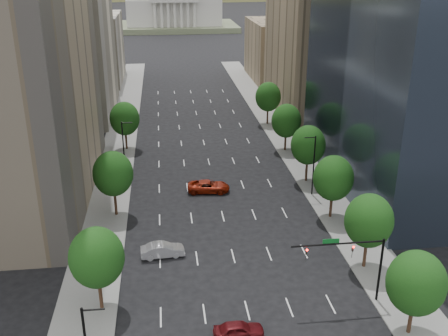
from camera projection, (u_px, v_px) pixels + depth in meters
name	position (u px, v px, depth m)	size (l,w,h in m)	color
sidewalk_left	(110.00, 190.00, 76.00)	(6.00, 200.00, 0.15)	slate
sidewalk_right	(315.00, 180.00, 79.46)	(6.00, 200.00, 0.15)	slate
midrise_cream_left	(74.00, 32.00, 108.02)	(14.00, 30.00, 35.00)	beige
filler_left	(95.00, 48.00, 141.59)	(14.00, 26.00, 18.00)	beige
parking_tan_right	(310.00, 42.00, 111.77)	(14.00, 30.00, 30.00)	#8C7759
filler_right	(276.00, 50.00, 144.77)	(14.00, 26.00, 16.00)	#8C7759
tree_right_0	(416.00, 283.00, 45.08)	(5.20, 5.20, 8.39)	#382316
tree_right_1	(369.00, 221.00, 55.07)	(5.20, 5.20, 8.75)	#382316
tree_right_2	(333.00, 178.00, 66.18)	(5.20, 5.20, 8.61)	#382316
tree_right_3	(308.00, 145.00, 77.12)	(5.20, 5.20, 8.89)	#382316
tree_right_4	(286.00, 121.00, 90.17)	(5.20, 5.20, 8.46)	#382316
tree_right_5	(268.00, 97.00, 104.80)	(5.20, 5.20, 8.75)	#382316
tree_left_0	(97.00, 258.00, 48.27)	(5.20, 5.20, 8.75)	#382316
tree_left_1	(113.00, 174.00, 66.60)	(5.20, 5.20, 8.97)	#382316
tree_left_2	(125.00, 119.00, 90.65)	(5.20, 5.20, 8.68)	#382316
streetlight_rn	(313.00, 164.00, 72.84)	(1.70, 0.20, 9.00)	black
streetlight_ln	(124.00, 148.00, 79.05)	(1.70, 0.20, 9.00)	black
traffic_signal	(357.00, 257.00, 49.37)	(9.12, 0.40, 7.38)	black
capitol	(174.00, 11.00, 249.23)	(60.00, 40.00, 35.20)	#596647
foothills	(196.00, 25.00, 592.41)	(720.00, 413.00, 263.00)	olive
car_maroon	(239.00, 330.00, 46.32)	(1.83, 4.55, 1.55)	#540E12
car_silver	(163.00, 250.00, 58.99)	(1.74, 4.98, 1.64)	#ABAAB0
car_red_far	(209.00, 186.00, 75.48)	(2.83, 6.13, 1.70)	maroon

